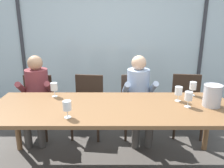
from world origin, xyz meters
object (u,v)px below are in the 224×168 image
Objects in this scene: dining_table at (112,112)px; person_maroon_top at (37,92)px; chair_right_of_center at (186,100)px; wine_glass_by_left_taster at (54,87)px; chair_left_of_center at (88,100)px; wine_glass_center_pour at (189,97)px; wine_glass_near_bucket at (179,91)px; wine_glass_spare_empty at (67,106)px; person_pale_blue_shirt at (139,92)px; ice_bucket_primary at (212,95)px; chair_near_curtain at (37,101)px; wine_glass_by_right_taster at (193,86)px; chair_center at (136,100)px.

person_maroon_top is at bearing 145.48° from dining_table.
wine_glass_by_left_taster reaches higher than chair_right_of_center.
chair_left_of_center is 5.06× the size of wine_glass_center_pour.
person_maroon_top is at bearing 162.75° from wine_glass_near_bucket.
dining_table is 0.95m from chair_left_of_center.
person_maroon_top is 6.90× the size of wine_glass_spare_empty.
person_pale_blue_shirt is 1.04m from ice_bucket_primary.
chair_near_curtain is at bearing 159.26° from ice_bucket_primary.
wine_glass_near_bucket is at bearing -5.88° from wine_glass_by_left_taster.
wine_glass_near_bucket reaches higher than chair_left_of_center.
person_pale_blue_shirt is 0.72m from wine_glass_near_bucket.
wine_glass_by_left_taster is 1.71m from wine_glass_by_right_taster.
person_maroon_top reaches higher than chair_right_of_center.
person_maroon_top is 4.88× the size of ice_bucket_primary.
person_maroon_top is 6.90× the size of wine_glass_center_pour.
wine_glass_by_left_taster is 0.66m from wine_glass_spare_empty.
ice_bucket_primary is at bearing -74.62° from wine_glass_by_right_taster.
dining_table is 0.80m from wine_glass_by_left_taster.
wine_glass_spare_empty is at bearing -57.87° from chair_near_curtain.
person_maroon_top is at bearing -179.54° from chair_center.
chair_right_of_center is at bearing 7.19° from person_pale_blue_shirt.
wine_glass_by_right_taster is at bearing -15.20° from person_maroon_top.
chair_center is at bearing -172.00° from chair_right_of_center.
wine_glass_near_bucket is at bearing -108.74° from chair_right_of_center.
wine_glass_spare_empty reaches higher than chair_center.
wine_glass_center_pour is 1.30m from wine_glass_spare_empty.
wine_glass_by_left_taster is 1.49m from wine_glass_near_bucket.
chair_right_of_center is at bearing 17.35° from wine_glass_by_left_taster.
chair_near_curtain is at bearing 107.55° from person_maroon_top.
wine_glass_center_pour is at bearing -63.58° from person_pale_blue_shirt.
person_maroon_top is at bearing 158.45° from wine_glass_center_pour.
wine_glass_spare_empty is (-1.54, -0.29, -0.01)m from ice_bucket_primary.
chair_near_curtain is 5.06× the size of wine_glass_near_bucket.
wine_glass_near_bucket is at bearing 12.08° from dining_table.
wine_glass_by_right_taster reaches higher than chair_near_curtain.
wine_glass_by_right_taster reaches higher than chair_center.
chair_right_of_center is at bearing 2.12° from chair_near_curtain.
person_maroon_top is 1.94m from wine_glass_near_bucket.
wine_glass_center_pour is at bearing -0.95° from dining_table.
wine_glass_by_left_taster and wine_glass_by_right_taster have the same top height.
chair_left_of_center is at bearing 159.61° from wine_glass_by_right_taster.
chair_near_curtain and chair_center have the same top height.
chair_right_of_center is at bearing -0.83° from person_maroon_top.
chair_left_of_center is 1.00× the size of chair_right_of_center.
wine_glass_center_pour is 1.00× the size of wine_glass_by_right_taster.
chair_left_of_center is 0.71m from chair_center.
chair_near_curtain is 2.40m from ice_bucket_primary.
chair_center is at bearing 7.53° from chair_left_of_center.
chair_center is 5.06× the size of wine_glass_spare_empty.
wine_glass_spare_empty is at bearing -147.14° from dining_table.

